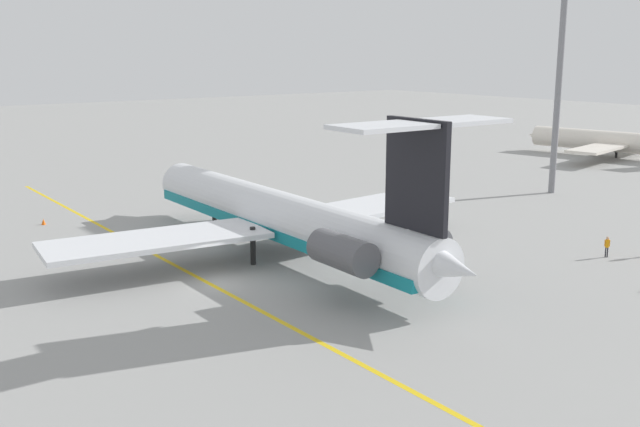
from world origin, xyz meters
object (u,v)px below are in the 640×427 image
object	(u,v)px
main_jetliner	(287,217)
safety_cone_nose	(43,222)
light_mast	(561,55)
airliner_far_left	(612,141)
ground_crew_portside	(607,244)

from	to	relation	value
main_jetliner	safety_cone_nose	xyz separation A→B (m)	(-22.51, -11.62, -2.92)
main_jetliner	light_mast	distance (m)	40.74
main_jetliner	light_mast	size ratio (longest dim) A/B	1.45
airliner_far_left	main_jetliner	bearing A→B (deg)	92.01
main_jetliner	safety_cone_nose	distance (m)	25.50
safety_cone_nose	main_jetliner	bearing A→B (deg)	27.30
airliner_far_left	safety_cone_nose	size ratio (longest dim) A/B	49.24
ground_crew_portside	light_mast	size ratio (longest dim) A/B	0.06
main_jetliner	safety_cone_nose	world-z (taller)	main_jetliner
main_jetliner	safety_cone_nose	size ratio (longest dim) A/B	73.08
main_jetliner	safety_cone_nose	bearing A→B (deg)	28.79
airliner_far_left	safety_cone_nose	world-z (taller)	airliner_far_left
airliner_far_left	light_mast	world-z (taller)	light_mast
ground_crew_portside	light_mast	xyz separation A→B (m)	(-18.73, 18.94, 14.09)
ground_crew_portside	safety_cone_nose	xyz separation A→B (m)	(-37.18, -31.43, -0.76)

